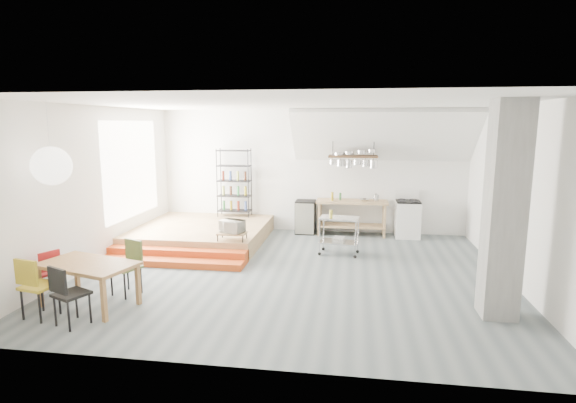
% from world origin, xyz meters
% --- Properties ---
extents(floor, '(8.00, 8.00, 0.00)m').
position_xyz_m(floor, '(0.00, 0.00, 0.00)').
color(floor, '#525C5F').
rests_on(floor, ground).
extents(wall_back, '(8.00, 0.04, 3.20)m').
position_xyz_m(wall_back, '(0.00, 3.50, 1.60)').
color(wall_back, silver).
rests_on(wall_back, ground).
extents(wall_left, '(0.04, 7.00, 3.20)m').
position_xyz_m(wall_left, '(-4.00, 0.00, 1.60)').
color(wall_left, silver).
rests_on(wall_left, ground).
extents(wall_right, '(0.04, 7.00, 3.20)m').
position_xyz_m(wall_right, '(4.00, 0.00, 1.60)').
color(wall_right, silver).
rests_on(wall_right, ground).
extents(ceiling, '(8.00, 7.00, 0.02)m').
position_xyz_m(ceiling, '(0.00, 0.00, 3.20)').
color(ceiling, white).
rests_on(ceiling, wall_back).
extents(slope_ceiling, '(4.40, 1.44, 1.32)m').
position_xyz_m(slope_ceiling, '(1.80, 2.90, 2.55)').
color(slope_ceiling, white).
rests_on(slope_ceiling, wall_back).
extents(window_pane, '(0.02, 2.50, 2.20)m').
position_xyz_m(window_pane, '(-3.98, 1.50, 1.80)').
color(window_pane, white).
rests_on(window_pane, wall_left).
extents(platform, '(3.00, 3.00, 0.40)m').
position_xyz_m(platform, '(-2.50, 2.00, 0.20)').
color(platform, '#99764C').
rests_on(platform, ground).
extents(step_lower, '(3.00, 0.35, 0.13)m').
position_xyz_m(step_lower, '(-2.50, 0.05, 0.07)').
color(step_lower, '#C24516').
rests_on(step_lower, ground).
extents(step_upper, '(3.00, 0.35, 0.27)m').
position_xyz_m(step_upper, '(-2.50, 0.40, 0.13)').
color(step_upper, '#C24516').
rests_on(step_upper, ground).
extents(concrete_column, '(0.50, 0.50, 3.20)m').
position_xyz_m(concrete_column, '(3.30, -1.50, 1.60)').
color(concrete_column, slate).
rests_on(concrete_column, ground).
extents(kitchen_counter, '(1.80, 0.60, 0.91)m').
position_xyz_m(kitchen_counter, '(1.10, 3.15, 0.63)').
color(kitchen_counter, '#99764C').
rests_on(kitchen_counter, ground).
extents(stove, '(0.60, 0.60, 1.18)m').
position_xyz_m(stove, '(2.50, 3.16, 0.48)').
color(stove, white).
rests_on(stove, ground).
extents(pot_rack, '(1.20, 0.50, 1.43)m').
position_xyz_m(pot_rack, '(1.13, 2.92, 1.98)').
color(pot_rack, '#3A2617').
rests_on(pot_rack, ceiling).
extents(wire_shelving, '(0.88, 0.38, 1.80)m').
position_xyz_m(wire_shelving, '(-2.00, 3.20, 1.33)').
color(wire_shelving, black).
rests_on(wire_shelving, platform).
extents(microwave_shelf, '(0.60, 0.40, 0.16)m').
position_xyz_m(microwave_shelf, '(-1.40, 0.75, 0.55)').
color(microwave_shelf, '#99764C').
rests_on(microwave_shelf, platform).
extents(paper_lantern, '(0.60, 0.60, 0.60)m').
position_xyz_m(paper_lantern, '(-3.53, -1.90, 2.20)').
color(paper_lantern, white).
rests_on(paper_lantern, ceiling).
extents(dining_table, '(1.65, 1.20, 0.70)m').
position_xyz_m(dining_table, '(-2.95, -2.06, 0.63)').
color(dining_table, brown).
rests_on(dining_table, ground).
extents(chair_mustard, '(0.51, 0.51, 0.94)m').
position_xyz_m(chair_mustard, '(-3.44, -2.63, 0.56)').
color(chair_mustard, '#A38B1B').
rests_on(chair_mustard, ground).
extents(chair_black, '(0.54, 0.54, 0.90)m').
position_xyz_m(chair_black, '(-2.83, -2.79, 0.54)').
color(chair_black, black).
rests_on(chair_black, ground).
extents(chair_olive, '(0.55, 0.55, 0.91)m').
position_xyz_m(chair_olive, '(-2.59, -1.45, 0.54)').
color(chair_olive, '#586831').
rests_on(chair_olive, ground).
extents(chair_red, '(0.49, 0.49, 0.80)m').
position_xyz_m(chair_red, '(-3.83, -1.83, 0.48)').
color(chair_red, maroon).
rests_on(chair_red, ground).
extents(rolling_cart, '(0.90, 0.59, 0.83)m').
position_xyz_m(rolling_cart, '(0.84, 1.36, 0.54)').
color(rolling_cart, silver).
rests_on(rolling_cart, ground).
extents(mini_fridge, '(0.51, 0.51, 0.87)m').
position_xyz_m(mini_fridge, '(-0.10, 3.20, 0.43)').
color(mini_fridge, black).
rests_on(mini_fridge, ground).
extents(microwave, '(0.56, 0.47, 0.27)m').
position_xyz_m(microwave, '(-1.40, 0.75, 0.70)').
color(microwave, beige).
rests_on(microwave, microwave_shelf).
extents(bowl, '(0.28, 0.28, 0.06)m').
position_xyz_m(bowl, '(1.41, 3.10, 0.94)').
color(bowl, silver).
rests_on(bowl, kitchen_counter).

